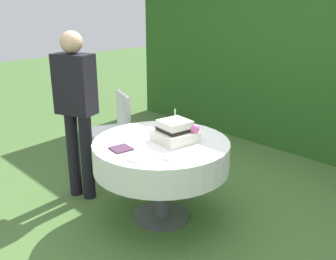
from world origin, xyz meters
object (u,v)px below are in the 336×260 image
object	(u,v)px
serving_plate_near	(156,128)
napkin_stack	(121,149)
wedding_cake	(176,132)
cake_table	(161,155)
standing_person	(76,105)
serving_plate_left	(170,158)
serving_plate_far	(136,159)
garden_chair	(115,125)

from	to	relation	value
serving_plate_near	napkin_stack	bearing A→B (deg)	-69.71
serving_plate_near	napkin_stack	xyz separation A→B (m)	(0.20, -0.55, 0.00)
wedding_cake	napkin_stack	size ratio (longest dim) A/B	2.24
serving_plate_near	napkin_stack	distance (m)	0.59
cake_table	standing_person	size ratio (longest dim) A/B	0.72
serving_plate_left	standing_person	size ratio (longest dim) A/B	0.07
serving_plate_left	napkin_stack	bearing A→B (deg)	-159.36
serving_plate_far	cake_table	bearing A→B (deg)	111.68
wedding_cake	serving_plate_near	size ratio (longest dim) A/B	2.64
serving_plate_near	garden_chair	world-z (taller)	garden_chair
serving_plate_far	napkin_stack	size ratio (longest dim) A/B	0.81
serving_plate_far	standing_person	bearing A→B (deg)	173.85
serving_plate_far	serving_plate_left	world-z (taller)	same
wedding_cake	garden_chair	size ratio (longest dim) A/B	0.39
garden_chair	serving_plate_far	bearing A→B (deg)	-29.74
wedding_cake	serving_plate_far	bearing A→B (deg)	-80.80
wedding_cake	serving_plate_near	world-z (taller)	wedding_cake
serving_plate_left	garden_chair	bearing A→B (deg)	159.86
serving_plate_left	wedding_cake	bearing A→B (deg)	128.37
cake_table	serving_plate_near	size ratio (longest dim) A/B	8.86
cake_table	garden_chair	size ratio (longest dim) A/B	1.30
serving_plate_near	serving_plate_left	distance (m)	0.73
cake_table	serving_plate_far	distance (m)	0.45
serving_plate_near	serving_plate_left	size ratio (longest dim) A/B	1.17
cake_table	serving_plate_left	world-z (taller)	serving_plate_left
cake_table	serving_plate_left	bearing A→B (deg)	-32.97
garden_chair	standing_person	size ratio (longest dim) A/B	0.56
napkin_stack	standing_person	bearing A→B (deg)	175.39
cake_table	garden_chair	xyz separation A→B (m)	(-1.08, 0.31, -0.06)
cake_table	standing_person	world-z (taller)	standing_person
serving_plate_near	standing_person	distance (m)	0.76
serving_plate_near	serving_plate_left	world-z (taller)	same
standing_person	serving_plate_far	bearing A→B (deg)	-6.15
serving_plate_left	standing_person	bearing A→B (deg)	-175.47
cake_table	serving_plate_left	xyz separation A→B (m)	(0.31, -0.20, 0.13)
wedding_cake	garden_chair	distance (m)	1.21
cake_table	garden_chair	world-z (taller)	garden_chair
standing_person	wedding_cake	bearing A→B (deg)	22.95
wedding_cake	standing_person	world-z (taller)	standing_person
serving_plate_left	napkin_stack	xyz separation A→B (m)	(-0.40, -0.15, 0.00)
serving_plate_far	serving_plate_left	xyz separation A→B (m)	(0.15, 0.20, 0.00)
cake_table	napkin_stack	distance (m)	0.39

